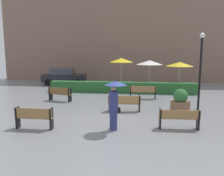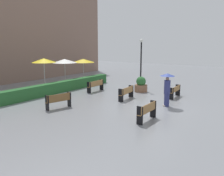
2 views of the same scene
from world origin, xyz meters
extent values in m
plane|color=gray|center=(0.00, 0.00, 0.00)|extent=(60.00, 60.00, 0.00)
cube|color=#9E7242|center=(0.55, 2.69, 0.43)|extent=(1.78, 0.41, 0.04)
cube|color=#9E7242|center=(0.56, 2.54, 0.67)|extent=(1.76, 0.19, 0.43)
cube|color=black|center=(-0.26, 2.60, 0.44)|extent=(0.09, 0.36, 0.88)
cube|color=black|center=(1.37, 2.74, 0.44)|extent=(0.09, 0.36, 0.88)
cube|color=brown|center=(-3.84, 4.84, 0.46)|extent=(1.63, 0.67, 0.04)
cube|color=brown|center=(-3.88, 4.70, 0.69)|extent=(1.57, 0.45, 0.43)
cube|color=black|center=(-4.57, 5.01, 0.45)|extent=(0.15, 0.36, 0.91)
cube|color=black|center=(-3.12, 4.63, 0.45)|extent=(0.15, 0.36, 0.91)
cube|color=#9E7242|center=(3.06, 0.07, 0.46)|extent=(1.71, 0.32, 0.04)
cube|color=#9E7242|center=(3.06, -0.07, 0.66)|extent=(1.70, 0.11, 0.36)
cube|color=black|center=(2.27, 0.02, 0.42)|extent=(0.07, 0.35, 0.84)
cube|color=black|center=(3.85, 0.08, 0.42)|extent=(0.07, 0.35, 0.84)
cube|color=#9E7242|center=(-3.03, -0.66, 0.47)|extent=(1.63, 0.23, 0.04)
cube|color=#9E7242|center=(-3.03, -0.80, 0.70)|extent=(1.63, 0.05, 0.43)
cube|color=black|center=(-3.78, -0.68, 0.46)|extent=(0.06, 0.32, 0.92)
cube|color=black|center=(-2.27, -0.69, 0.46)|extent=(0.06, 0.32, 0.92)
cube|color=#9E7242|center=(1.58, 6.24, 0.47)|extent=(1.82, 0.27, 0.04)
cube|color=#9E7242|center=(1.58, 6.09, 0.70)|extent=(1.82, 0.06, 0.40)
cube|color=black|center=(0.74, 6.21, 0.45)|extent=(0.06, 0.36, 0.90)
cube|color=black|center=(2.43, 6.23, 0.45)|extent=(0.06, 0.36, 0.90)
cylinder|color=navy|center=(0.32, -0.43, 0.40)|extent=(0.32, 0.32, 0.79)
cube|color=#B2A599|center=(0.29, -0.37, 0.04)|extent=(0.38, 0.40, 0.08)
cylinder|color=navy|center=(0.32, -0.43, 1.22)|extent=(0.38, 0.38, 0.86)
sphere|color=tan|center=(0.32, -0.43, 1.76)|extent=(0.21, 0.21, 0.21)
cube|color=black|center=(0.50, -0.30, 0.84)|extent=(0.22, 0.29, 0.22)
cylinder|color=black|center=(0.41, -0.38, 1.53)|extent=(0.02, 0.02, 0.90)
cone|color=navy|center=(0.41, -0.38, 1.98)|extent=(0.92, 0.92, 0.16)
cylinder|color=brown|center=(3.60, 3.09, 0.28)|extent=(1.04, 1.04, 0.56)
sphere|color=#2D6B33|center=(3.60, 3.09, 0.85)|extent=(0.78, 0.78, 0.78)
cylinder|color=black|center=(4.70, 3.69, 1.99)|extent=(0.12, 0.12, 3.99)
sphere|color=white|center=(4.70, 3.69, 4.11)|extent=(0.28, 0.28, 0.28)
cylinder|color=silver|center=(-0.25, 10.21, 1.25)|extent=(0.06, 0.06, 2.49)
cone|color=yellow|center=(-0.25, 10.21, 2.49)|extent=(2.01, 2.01, 0.35)
cylinder|color=silver|center=(2.14, 10.19, 1.16)|extent=(0.06, 0.06, 2.31)
cone|color=white|center=(2.14, 10.19, 2.31)|extent=(2.21, 2.21, 0.35)
cylinder|color=silver|center=(4.59, 10.07, 1.10)|extent=(0.06, 0.06, 2.20)
cone|color=yellow|center=(4.59, 10.07, 2.20)|extent=(2.20, 2.20, 0.35)
cube|color=#28602D|center=(-0.04, 8.40, 0.43)|extent=(11.48, 0.70, 0.85)
cube|color=#846656|center=(0.00, 16.00, 5.25)|extent=(28.00, 1.20, 10.51)
cube|color=black|center=(-5.97, 12.20, 0.67)|extent=(4.42, 2.36, 0.70)
cube|color=#333842|center=(-6.17, 12.17, 1.29)|extent=(2.42, 1.92, 0.55)
cylinder|color=black|center=(-4.69, 13.28, 0.32)|extent=(0.67, 0.31, 0.64)
cylinder|color=black|center=(-4.43, 11.55, 0.32)|extent=(0.67, 0.31, 0.64)
cylinder|color=black|center=(-7.52, 12.85, 0.32)|extent=(0.67, 0.31, 0.64)
cylinder|color=black|center=(-7.25, 11.12, 0.32)|extent=(0.67, 0.31, 0.64)
camera|label=1|loc=(1.40, -9.76, 3.28)|focal=37.38mm
camera|label=2|loc=(-13.88, -5.90, 3.91)|focal=38.95mm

